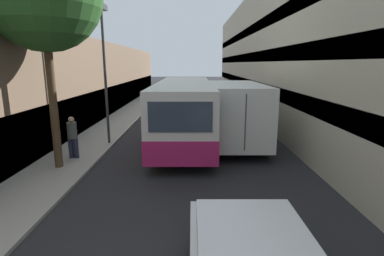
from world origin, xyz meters
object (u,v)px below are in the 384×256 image
at_px(panel_van, 181,93).
at_px(street_lamp, 102,48).
at_px(bus, 183,110).
at_px(box_truck, 231,110).
at_px(pedestrian, 71,136).

relative_size(panel_van, street_lamp, 0.72).
distance_m(bus, panel_van, 12.97).
relative_size(bus, box_truck, 1.37).
relative_size(box_truck, street_lamp, 1.23).
bearing_deg(box_truck, pedestrian, -156.04).
xyz_separation_m(box_truck, panel_van, (-2.87, 13.20, -0.43)).
relative_size(bus, pedestrian, 6.30).
xyz_separation_m(bus, street_lamp, (-3.59, -0.90, 2.93)).
height_order(pedestrian, street_lamp, street_lamp).
height_order(box_truck, street_lamp, street_lamp).
distance_m(bus, box_truck, 2.38).
height_order(box_truck, pedestrian, box_truck).
distance_m(box_truck, pedestrian, 7.38).
bearing_deg(panel_van, bus, -87.74).
bearing_deg(bus, box_truck, -5.98).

